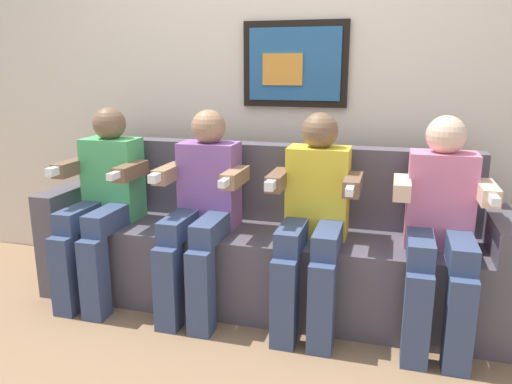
{
  "coord_description": "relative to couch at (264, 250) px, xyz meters",
  "views": [
    {
      "loc": [
        0.67,
        -2.28,
        1.34
      ],
      "look_at": [
        0.0,
        0.15,
        0.7
      ],
      "focal_mm": 34.94,
      "sensor_mm": 36.0,
      "label": 1
    }
  ],
  "objects": [
    {
      "name": "couch",
      "position": [
        0.0,
        0.0,
        0.0
      ],
      "size": [
        2.6,
        0.58,
        0.9
      ],
      "color": "#514C56",
      "rests_on": "ground_plane"
    },
    {
      "name": "ground_plane",
      "position": [
        0.0,
        -0.33,
        -0.31
      ],
      "size": [
        6.5,
        6.5,
        0.0
      ],
      "primitive_type": "plane",
      "color": "#8C6B4C"
    },
    {
      "name": "person_leftmost",
      "position": [
        -0.92,
        -0.17,
        0.29
      ],
      "size": [
        0.46,
        0.56,
        1.11
      ],
      "color": "#4CB266",
      "rests_on": "ground_plane"
    },
    {
      "name": "person_right_center",
      "position": [
        0.31,
        -0.17,
        0.29
      ],
      "size": [
        0.46,
        0.56,
        1.11
      ],
      "color": "yellow",
      "rests_on": "ground_plane"
    },
    {
      "name": "person_left_center",
      "position": [
        -0.31,
        -0.17,
        0.29
      ],
      "size": [
        0.46,
        0.56,
        1.11
      ],
      "color": "#8C59A5",
      "rests_on": "ground_plane"
    },
    {
      "name": "person_rightmost",
      "position": [
        0.92,
        -0.17,
        0.29
      ],
      "size": [
        0.46,
        0.56,
        1.11
      ],
      "color": "pink",
      "rests_on": "ground_plane"
    },
    {
      "name": "back_wall_assembly",
      "position": [
        0.0,
        0.44,
        0.99
      ],
      "size": [
        5.0,
        0.1,
        2.6
      ],
      "color": "beige",
      "rests_on": "ground_plane"
    }
  ]
}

